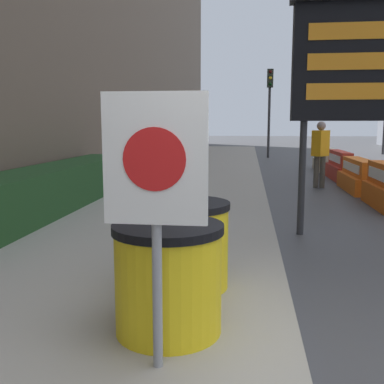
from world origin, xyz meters
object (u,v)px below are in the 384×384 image
(barrel_drum_middle, at_px, (186,244))
(message_board, at_px, (362,62))
(traffic_light_near_curb, at_px, (270,94))
(warning_sign, at_px, (155,180))
(jersey_barrier_cream, at_px, (326,161))
(pedestrian_worker, at_px, (320,149))
(jersey_barrier_orange_near, at_px, (359,177))
(barrel_drum_foreground, at_px, (168,278))
(jersey_barrier_red_striped, at_px, (340,167))

(barrel_drum_middle, distance_m, message_board, 3.88)
(message_board, bearing_deg, traffic_light_near_curb, 92.18)
(warning_sign, height_order, jersey_barrier_cream, warning_sign)
(warning_sign, xyz_separation_m, traffic_light_near_curb, (1.47, 19.39, 1.72))
(jersey_barrier_cream, distance_m, pedestrian_worker, 4.49)
(barrel_drum_middle, distance_m, jersey_barrier_orange_near, 7.94)
(jersey_barrier_cream, height_order, pedestrian_worker, pedestrian_worker)
(barrel_drum_foreground, bearing_deg, traffic_light_near_curb, 85.47)
(barrel_drum_middle, height_order, warning_sign, warning_sign)
(jersey_barrier_red_striped, xyz_separation_m, pedestrian_worker, (-0.87, -1.89, 0.62))
(traffic_light_near_curb, xyz_separation_m, pedestrian_worker, (0.85, -10.26, -2.01))
(barrel_drum_middle, distance_m, jersey_barrier_cream, 12.50)
(warning_sign, bearing_deg, traffic_light_near_curb, 85.65)
(barrel_drum_foreground, bearing_deg, pedestrian_worker, 74.78)
(barrel_drum_foreground, height_order, pedestrian_worker, pedestrian_worker)
(pedestrian_worker, bearing_deg, barrel_drum_middle, -158.21)
(jersey_barrier_red_striped, height_order, jersey_barrier_cream, jersey_barrier_red_striped)
(barrel_drum_middle, xyz_separation_m, pedestrian_worker, (2.34, 7.72, 0.47))
(barrel_drum_middle, relative_size, warning_sign, 0.47)
(traffic_light_near_curb, bearing_deg, barrel_drum_middle, -94.74)
(barrel_drum_foreground, xyz_separation_m, warning_sign, (0.02, -0.50, 0.76))
(barrel_drum_foreground, bearing_deg, jersey_barrier_cream, 76.10)
(barrel_drum_foreground, height_order, message_board, message_board)
(barrel_drum_middle, bearing_deg, warning_sign, -89.33)
(jersey_barrier_red_striped, relative_size, jersey_barrier_cream, 1.07)
(barrel_drum_foreground, xyz_separation_m, message_board, (2.08, 3.56, 1.93))
(barrel_drum_middle, xyz_separation_m, message_board, (2.07, 2.66, 1.93))
(jersey_barrier_cream, height_order, traffic_light_near_curb, traffic_light_near_curb)
(message_board, distance_m, jersey_barrier_cream, 9.73)
(message_board, bearing_deg, jersey_barrier_red_striped, 80.72)
(jersey_barrier_red_striped, xyz_separation_m, traffic_light_near_curb, (-1.72, 8.37, 2.64))
(barrel_drum_middle, bearing_deg, jersey_barrier_red_striped, 71.54)
(barrel_drum_middle, bearing_deg, message_board, 52.02)
(pedestrian_worker, bearing_deg, barrel_drum_foreground, -156.55)
(barrel_drum_foreground, xyz_separation_m, pedestrian_worker, (2.35, 8.63, 0.47))
(jersey_barrier_cream, bearing_deg, barrel_drum_foreground, -103.90)
(jersey_barrier_orange_near, xyz_separation_m, traffic_light_near_curb, (-1.72, 10.72, 2.66))
(barrel_drum_foreground, relative_size, jersey_barrier_red_striped, 0.38)
(warning_sign, bearing_deg, message_board, 63.16)
(message_board, height_order, jersey_barrier_cream, message_board)
(barrel_drum_foreground, relative_size, message_board, 0.24)
(pedestrian_worker, bearing_deg, traffic_light_near_curb, 43.42)
(jersey_barrier_red_striped, bearing_deg, barrel_drum_foreground, -106.99)
(jersey_barrier_red_striped, bearing_deg, message_board, -99.28)
(barrel_drum_foreground, xyz_separation_m, jersey_barrier_cream, (3.21, 12.99, -0.17))
(barrel_drum_foreground, distance_m, warning_sign, 0.91)
(barrel_drum_middle, height_order, pedestrian_worker, pedestrian_worker)
(jersey_barrier_red_striped, bearing_deg, warning_sign, -106.16)
(warning_sign, distance_m, traffic_light_near_curb, 19.52)
(message_board, distance_m, pedestrian_worker, 5.28)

